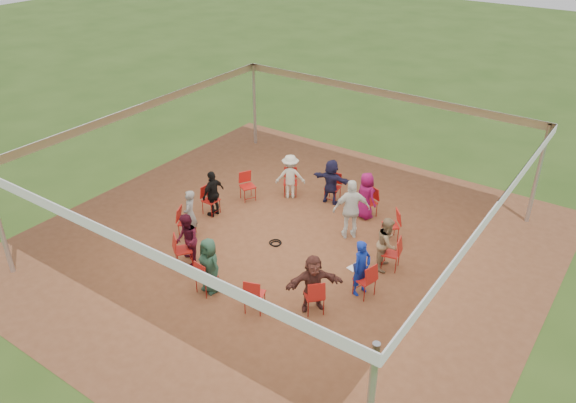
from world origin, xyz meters
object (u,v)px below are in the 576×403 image
Objects in this scene: person_seated_0 at (362,268)px; person_seated_1 at (387,243)px; chair_2 at (391,225)px; person_seated_8 at (210,265)px; chair_1 at (391,253)px; person_seated_3 at (331,182)px; chair_8 at (187,222)px; chair_6 at (248,187)px; chair_9 at (183,250)px; chair_0 at (365,280)px; chair_3 at (368,203)px; person_seated_2 at (366,196)px; cable_coil at (276,243)px; chair_4 at (333,188)px; chair_5 at (290,182)px; standing_person at (351,209)px; person_seated_4 at (290,176)px; chair_12 at (314,296)px; person_seated_5 at (213,193)px; laptop at (357,266)px; chair_7 at (211,200)px; person_seated_6 at (190,214)px; chair_11 at (255,294)px; person_seated_9 at (313,283)px; person_seated_7 at (187,240)px; chair_10 at (206,277)px.

person_seated_1 is at bearing 13.85° from person_seated_0.
person_seated_8 is at bearing 110.30° from chair_2.
chair_1 is 0.63× the size of person_seated_3.
person_seated_3 is (-3.01, 2.07, 0.27)m from chair_1.
chair_8 is 2.58m from person_seated_8.
chair_9 is at bearing 41.54° from chair_6.
chair_0 is 1.00× the size of chair_3.
person_seated_1 is at bearing 138.46° from person_seated_3.
person_seated_2 reaches higher than cable_coil.
chair_4 is 1.35m from person_seated_2.
cable_coil is (2.23, 1.09, -0.43)m from chair_8.
standing_person is at bearing 125.96° from chair_5.
chair_12 is at bearing 97.07° from person_seated_4.
person_seated_5 is at bearing 42.95° from chair_4.
person_seated_1 is at bearing 110.30° from chair_6.
person_seated_5 is 3.37× the size of cable_coil.
laptop is (-0.30, -1.27, 0.22)m from chair_1.
person_seated_1 is at bearing 161.10° from chair_2.
chair_3 is 0.63× the size of person_seated_0.
chair_8 is 0.63× the size of person_seated_1.
chair_7 is 2.32× the size of laptop.
chair_8 is 1.00× the size of chair_12.
chair_2 and chair_8 have the same top height.
chair_0 is 0.36m from laptop.
chair_2 is at bearing 97.07° from person_seated_6.
chair_9 is 1.00× the size of chair_11.
chair_1 and chair_6 have the same top height.
person_seated_1 is (0.48, -1.23, 0.27)m from chair_2.
chair_3 is 2.62m from chair_5.
chair_7 is 5.16m from person_seated_9.
chair_9 is at bearing 13.85° from chair_8.
person_seated_9 is at bearing 161.10° from chair_0.
person_seated_4 is at bearing 83.08° from person_seated_9.
chair_0 is 2.32× the size of laptop.
person_seated_2 is at bearing 123.75° from chair_7.
chair_0 is at bearing 27.69° from chair_11.
chair_8 is at bearing 54.52° from person_seated_3.
person_seated_7 is (-0.03, -4.53, 0.27)m from chair_5.
chair_11 is 4.54m from person_seated_5.
chair_4 is 1.00× the size of chair_12.
person_seated_0 is (3.00, 2.08, 0.27)m from chair_10.
person_seated_5 reaches higher than cable_coil.
person_seated_9 is at bearing 83.23° from chair_6.
person_seated_0 is 2.47m from standing_person.
laptop is (2.71, -3.34, -0.05)m from person_seated_3.
person_seated_5 is 1.00× the size of person_seated_7.
chair_10 is 1.00× the size of chair_12.
chair_9 is 5.48m from person_seated_2.
chair_9 is 2.55m from cable_coil.
chair_12 is 2.13× the size of cable_coil.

